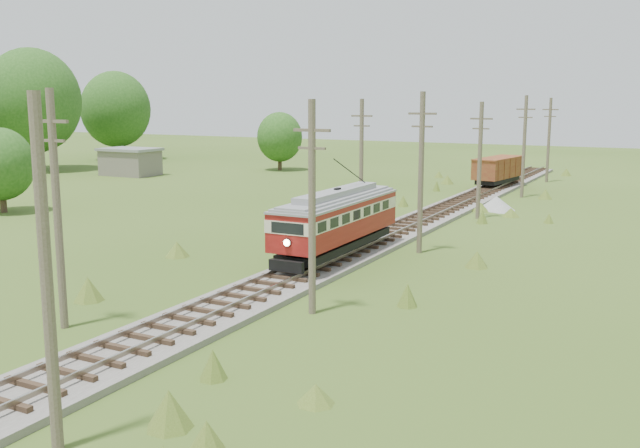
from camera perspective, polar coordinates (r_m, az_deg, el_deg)
The scene contains 17 objects.
railbed_main at distance 44.60m, azimuth 5.37°, elevation -0.92°, with size 3.60×96.00×0.57m.
streetcar at distance 37.90m, azimuth 1.39°, elevation 0.55°, with size 2.63×10.97×4.99m.
gondola at distance 70.95m, azimuth 14.07°, elevation 4.28°, with size 3.46×7.75×2.49m.
gravel_pile at distance 57.30m, azimuth 14.01°, elevation 1.57°, with size 2.98×3.16×1.08m.
utility_pole_r_1 at distance 18.20m, azimuth -21.04°, elevation -4.06°, with size 0.30×0.30×8.80m.
utility_pole_r_2 at distance 28.20m, azimuth -0.64°, elevation 1.46°, with size 1.60×0.30×8.60m.
utility_pole_r_3 at distance 40.05m, azimuth 8.08°, elevation 4.19°, with size 1.60×0.30×9.00m.
utility_pole_r_4 at distance 52.51m, azimuth 12.66°, elevation 5.08°, with size 1.60×0.30×8.40m.
utility_pole_r_5 at distance 65.03m, azimuth 16.02°, elevation 6.06°, with size 1.60×0.30×8.90m.
utility_pole_r_6 at distance 77.82m, azimuth 17.84°, elevation 6.48°, with size 1.60×0.30×8.70m.
utility_pole_l_a at distance 28.09m, azimuth -20.30°, elevation 1.22°, with size 1.60×0.30×9.00m.
utility_pole_l_b at distance 51.26m, azimuth 3.33°, elevation 5.30°, with size 1.60×0.30×8.60m.
tree_left_4 at distance 92.95m, azimuth -22.03°, elevation 9.13°, with size 11.34×11.34×14.61m.
tree_left_5 at distance 105.46m, azimuth -16.03°, elevation 8.81°, with size 9.66×9.66×12.44m.
tree_mid_a at distance 86.96m, azimuth -3.25°, elevation 6.96°, with size 5.46×5.46×7.03m.
tree_mid_c at distance 59.36m, azimuth -24.21°, elevation 4.39°, with size 5.04×5.04×6.49m.
shed at distance 83.86m, azimuth -14.94°, elevation 4.85°, with size 6.40×4.40×3.10m.
Camera 1 is at (16.50, -6.57, 8.61)m, focal length 40.00 mm.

